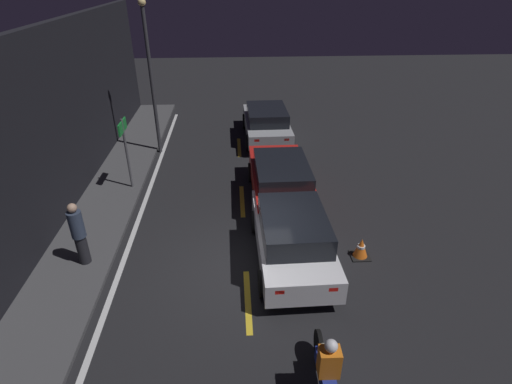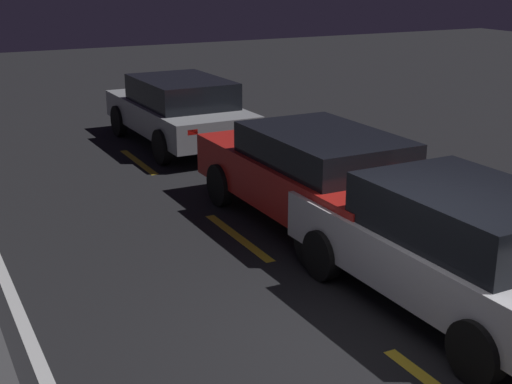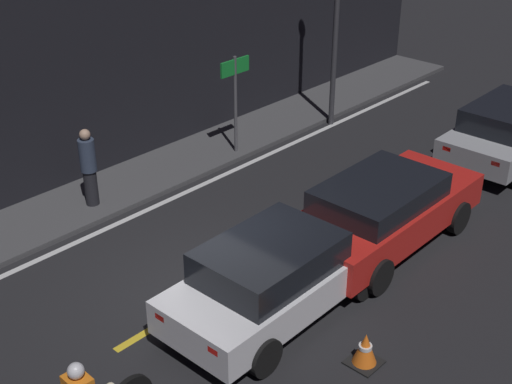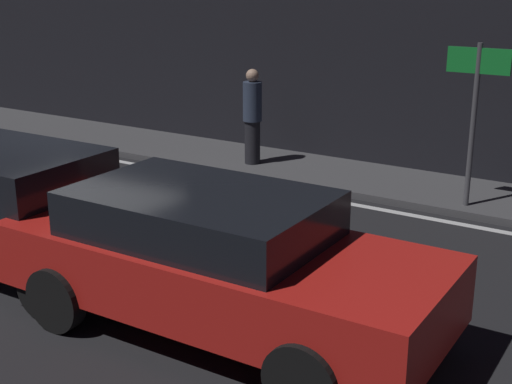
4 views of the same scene
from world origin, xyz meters
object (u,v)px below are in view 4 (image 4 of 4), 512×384
Objects in this scene: sedan_white at (15,206)px; shop_sign at (476,93)px; pedestrian at (252,116)px; taxi_red at (215,257)px.

shop_sign is (4.07, 4.91, 1.04)m from sedan_white.
shop_sign is at bearing 49.45° from sedan_white.
pedestrian is 4.11m from shop_sign.
taxi_red is at bearing -2.03° from sedan_white.
taxi_red is 5.18m from shop_sign.
taxi_red is 1.89× the size of shop_sign.
pedestrian reaches higher than taxi_red.
taxi_red is 2.65× the size of pedestrian.
pedestrian reaches higher than sedan_white.
pedestrian is at bearing 118.71° from taxi_red.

